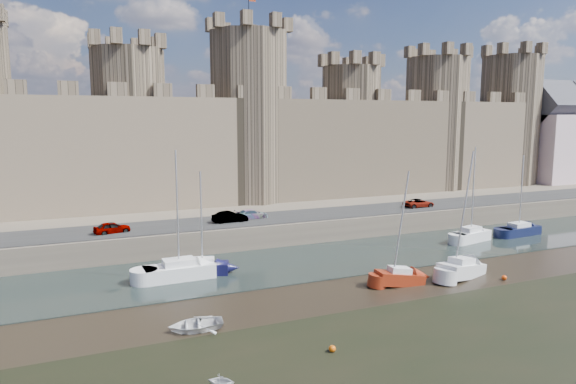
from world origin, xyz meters
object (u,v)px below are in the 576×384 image
object	(u,v)px
sailboat_2	(471,235)
sailboat_3	(519,229)
sailboat_0	(179,270)
car_1	(230,217)
sailboat_1	(202,266)
car_2	(252,214)
sailboat_5	(461,268)
car_0	(112,228)
sailboat_4	(399,276)
car_3	(419,203)

from	to	relation	value
sailboat_2	sailboat_3	distance (m)	7.56
sailboat_0	sailboat_3	xyz separation A→B (m)	(40.74, 0.87, -0.10)
car_1	sailboat_2	size ratio (longest dim) A/B	0.36
sailboat_2	sailboat_1	bearing A→B (deg)	168.65
car_2	sailboat_3	distance (m)	31.94
car_2	sailboat_5	size ratio (longest dim) A/B	0.34
sailboat_2	sailboat_3	xyz separation A→B (m)	(7.56, 0.20, -0.09)
sailboat_3	car_0	bearing A→B (deg)	164.89
car_1	sailboat_4	distance (m)	21.08
car_2	sailboat_1	world-z (taller)	sailboat_1
car_2	car_3	world-z (taller)	car_3
car_0	sailboat_2	world-z (taller)	sailboat_2
sailboat_1	car_0	bearing A→B (deg)	146.66
sailboat_5	car_1	bearing A→B (deg)	110.33
car_0	sailboat_3	bearing A→B (deg)	-112.80
sailboat_3	sailboat_5	bearing A→B (deg)	-154.70
car_3	car_0	bearing A→B (deg)	90.32
car_3	sailboat_3	bearing A→B (deg)	-138.97
car_1	sailboat_1	world-z (taller)	sailboat_1
car_0	sailboat_1	xyz separation A→B (m)	(6.91, -9.04, -2.35)
car_2	car_1	bearing A→B (deg)	108.15
sailboat_4	car_2	bearing A→B (deg)	113.28
car_1	sailboat_5	world-z (taller)	sailboat_5
sailboat_0	sailboat_1	size ratio (longest dim) A/B	1.21
sailboat_4	car_1	bearing A→B (deg)	121.89
car_3	sailboat_4	bearing A→B (deg)	139.08
sailboat_3	sailboat_4	bearing A→B (deg)	-162.38
sailboat_5	sailboat_2	bearing A→B (deg)	25.75
car_2	sailboat_0	xyz separation A→B (m)	(-10.63, -11.29, -2.20)
sailboat_3	sailboat_5	world-z (taller)	sailboat_5
sailboat_3	sailboat_4	xyz separation A→B (m)	(-23.92, -9.56, -0.03)
car_3	sailboat_1	xyz separation A→B (m)	(-30.70, -9.25, -2.32)
car_0	sailboat_3	size ratio (longest dim) A/B	0.37
sailboat_0	car_0	bearing A→B (deg)	114.66
sailboat_0	sailboat_2	world-z (taller)	sailboat_0
car_1	sailboat_3	xyz separation A→B (m)	(33.04, -9.29, -2.39)
sailboat_1	sailboat_5	size ratio (longest dim) A/B	0.83
sailboat_4	sailboat_5	distance (m)	6.29
car_1	sailboat_5	size ratio (longest dim) A/B	0.35
car_3	sailboat_5	size ratio (longest dim) A/B	0.37
car_1	sailboat_0	bearing A→B (deg)	142.09
sailboat_2	car_1	bearing A→B (deg)	148.14
sailboat_4	sailboat_0	bearing A→B (deg)	158.76
car_1	car_2	xyz separation A→B (m)	(2.93, 1.13, -0.09)
sailboat_0	sailboat_5	world-z (taller)	sailboat_0
sailboat_0	sailboat_4	distance (m)	18.93
car_0	sailboat_5	xyz separation A→B (m)	(27.79, -18.76, -2.31)
car_3	sailboat_2	distance (m)	9.47
car_2	sailboat_1	size ratio (longest dim) A/B	0.41
car_1	sailboat_4	xyz separation A→B (m)	(9.12, -18.85, -2.42)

